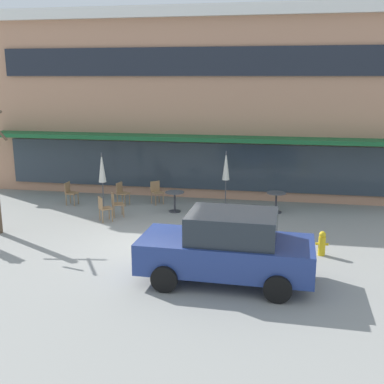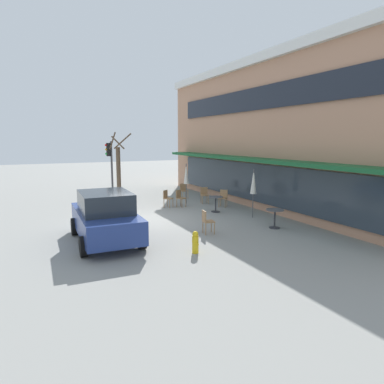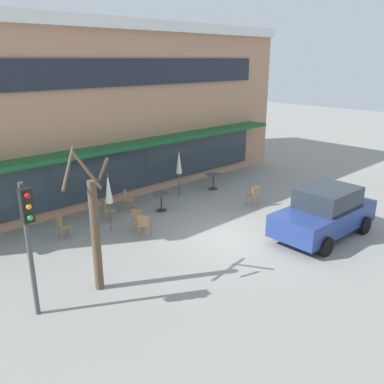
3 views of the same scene
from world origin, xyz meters
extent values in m
plane|color=gray|center=(0.00, 0.00, 0.00)|extent=(80.00, 80.00, 0.00)
cube|color=tan|center=(0.00, 10.00, 3.81)|extent=(19.60, 8.00, 7.61)
cube|color=silver|center=(0.00, 5.88, 7.36)|extent=(19.60, 0.24, 0.44)
cube|color=#19592D|center=(0.00, 5.45, 2.55)|extent=(16.66, 1.10, 0.16)
cube|color=#1E232D|center=(0.00, 5.94, 5.48)|extent=(15.68, 0.10, 1.10)
cube|color=#2D3842|center=(0.00, 5.94, 1.35)|extent=(15.68, 0.10, 1.90)
cylinder|color=#333338|center=(-0.17, 3.75, 0.01)|extent=(0.44, 0.44, 0.03)
cylinder|color=#333338|center=(-0.17, 3.75, 0.38)|extent=(0.07, 0.07, 0.70)
cylinder|color=#4C4C51|center=(-0.17, 3.75, 0.74)|extent=(0.70, 0.70, 0.03)
cylinder|color=#333338|center=(3.54, 4.32, 0.01)|extent=(0.44, 0.44, 0.03)
cylinder|color=#333338|center=(3.54, 4.32, 0.38)|extent=(0.07, 0.07, 0.70)
cylinder|color=#4C4C51|center=(3.54, 4.32, 0.74)|extent=(0.70, 0.70, 0.03)
cylinder|color=#4C4C51|center=(-2.84, 3.42, 1.10)|extent=(0.04, 0.04, 2.20)
cone|color=silver|center=(-2.84, 3.42, 1.65)|extent=(0.28, 0.28, 1.10)
cylinder|color=#4C4C51|center=(1.62, 4.65, 1.10)|extent=(0.04, 0.04, 2.20)
cone|color=silver|center=(1.62, 4.65, 1.65)|extent=(0.28, 0.28, 1.10)
cylinder|color=#9E754C|center=(-0.85, 4.71, 0.23)|extent=(0.04, 0.04, 0.45)
cylinder|color=#9E754C|center=(-1.10, 4.48, 0.23)|extent=(0.04, 0.04, 0.45)
cylinder|color=#9E754C|center=(-1.08, 4.96, 0.23)|extent=(0.04, 0.04, 0.45)
cylinder|color=#9E754C|center=(-1.33, 4.73, 0.23)|extent=(0.04, 0.04, 0.45)
cube|color=#9E754C|center=(-1.09, 4.72, 0.47)|extent=(0.57, 0.57, 0.04)
cube|color=#9E754C|center=(-1.22, 4.85, 0.69)|extent=(0.32, 0.30, 0.40)
cylinder|color=#9E754C|center=(-2.15, 4.43, 0.23)|extent=(0.04, 0.04, 0.45)
cylinder|color=#9E754C|center=(-2.23, 4.10, 0.23)|extent=(0.04, 0.04, 0.45)
cylinder|color=#9E754C|center=(-2.47, 4.52, 0.23)|extent=(0.04, 0.04, 0.45)
cylinder|color=#9E754C|center=(-2.56, 4.19, 0.23)|extent=(0.04, 0.04, 0.45)
cube|color=#9E754C|center=(-2.35, 4.31, 0.47)|extent=(0.49, 0.49, 0.04)
cube|color=#9E754C|center=(-2.53, 4.36, 0.69)|extent=(0.14, 0.40, 0.40)
cylinder|color=#9E754C|center=(-4.17, 4.15, 0.23)|extent=(0.04, 0.04, 0.45)
cylinder|color=#9E754C|center=(-4.19, 3.82, 0.23)|extent=(0.04, 0.04, 0.45)
cylinder|color=#9E754C|center=(-4.51, 4.17, 0.23)|extent=(0.04, 0.04, 0.45)
cylinder|color=#9E754C|center=(-4.53, 3.83, 0.23)|extent=(0.04, 0.04, 0.45)
cube|color=#9E754C|center=(-4.35, 3.99, 0.47)|extent=(0.42, 0.42, 0.04)
cube|color=#9E754C|center=(-4.53, 4.01, 0.69)|extent=(0.06, 0.40, 0.40)
cylinder|color=#9E754C|center=(-1.97, 2.98, 0.23)|extent=(0.04, 0.04, 0.45)
cylinder|color=#9E754C|center=(-1.81, 2.68, 0.23)|extent=(0.04, 0.04, 0.45)
cylinder|color=#9E754C|center=(-2.27, 2.82, 0.23)|extent=(0.04, 0.04, 0.45)
cylinder|color=#9E754C|center=(-2.11, 2.52, 0.23)|extent=(0.04, 0.04, 0.45)
cube|color=#9E754C|center=(-2.04, 2.75, 0.47)|extent=(0.54, 0.54, 0.04)
cube|color=#9E754C|center=(-2.20, 2.67, 0.69)|extent=(0.22, 0.37, 0.40)
cylinder|color=#9E754C|center=(-2.23, 2.36, 0.23)|extent=(0.04, 0.04, 0.45)
cylinder|color=#9E754C|center=(-2.02, 2.09, 0.23)|extent=(0.04, 0.04, 0.45)
cylinder|color=#9E754C|center=(-2.50, 2.15, 0.23)|extent=(0.04, 0.04, 0.45)
cylinder|color=#9E754C|center=(-2.29, 1.88, 0.23)|extent=(0.04, 0.04, 0.45)
cube|color=#9E754C|center=(-2.26, 2.12, 0.47)|extent=(0.56, 0.56, 0.04)
cube|color=#9E754C|center=(-2.40, 2.01, 0.69)|extent=(0.28, 0.34, 0.40)
cylinder|color=#9E754C|center=(2.95, 1.76, 0.23)|extent=(0.04, 0.04, 0.45)
cylinder|color=#9E754C|center=(3.28, 1.70, 0.23)|extent=(0.04, 0.04, 0.45)
cylinder|color=#9E754C|center=(2.89, 1.42, 0.23)|extent=(0.04, 0.04, 0.45)
cylinder|color=#9E754C|center=(3.23, 1.37, 0.23)|extent=(0.04, 0.04, 0.45)
cube|color=#9E754C|center=(3.09, 1.56, 0.47)|extent=(0.46, 0.46, 0.04)
cube|color=#9E754C|center=(3.06, 1.38, 0.69)|extent=(0.40, 0.10, 0.40)
cube|color=navy|center=(2.40, -2.13, 0.70)|extent=(4.25, 1.92, 0.76)
cube|color=#232B33|center=(2.55, -2.13, 1.42)|extent=(2.14, 1.66, 0.68)
cylinder|color=black|center=(1.07, -2.99, 0.32)|extent=(0.65, 0.24, 0.64)
cylinder|color=black|center=(1.12, -1.19, 0.32)|extent=(0.65, 0.24, 0.64)
cylinder|color=black|center=(3.68, -3.06, 0.32)|extent=(0.65, 0.24, 0.64)
cylinder|color=black|center=(3.73, -1.26, 0.32)|extent=(0.65, 0.24, 0.64)
cylinder|color=brown|center=(-5.22, 0.28, 1.54)|extent=(0.24, 0.24, 3.09)
cylinder|color=brown|center=(-4.89, 0.22, 3.33)|extent=(0.22, 0.73, 0.75)
cylinder|color=brown|center=(-5.62, 0.67, 3.41)|extent=(0.86, 0.89, 0.92)
cylinder|color=brown|center=(-5.43, 0.05, 3.45)|extent=(0.56, 0.53, 0.97)
cylinder|color=#47474C|center=(-6.96, 0.30, 1.70)|extent=(0.12, 0.12, 3.40)
cube|color=black|center=(-6.96, 0.12, 2.90)|extent=(0.26, 0.20, 0.80)
sphere|color=red|center=(-6.96, -0.01, 3.17)|extent=(0.13, 0.13, 0.13)
sphere|color=gold|center=(-6.96, -0.01, 2.91)|extent=(0.13, 0.13, 0.13)
sphere|color=green|center=(-6.96, -0.01, 2.65)|extent=(0.13, 0.13, 0.13)
cylinder|color=gold|center=(4.87, 0.11, 0.28)|extent=(0.20, 0.20, 0.55)
sphere|color=gold|center=(4.87, 0.11, 0.61)|extent=(0.19, 0.19, 0.19)
cylinder|color=gold|center=(4.74, 0.11, 0.33)|extent=(0.10, 0.07, 0.07)
cylinder|color=gold|center=(5.00, 0.11, 0.33)|extent=(0.10, 0.07, 0.07)
camera|label=1|loc=(3.59, -13.13, 4.91)|focal=45.00mm
camera|label=2|loc=(14.03, -4.49, 3.51)|focal=32.00mm
camera|label=3|loc=(-10.12, -8.59, 6.01)|focal=38.00mm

